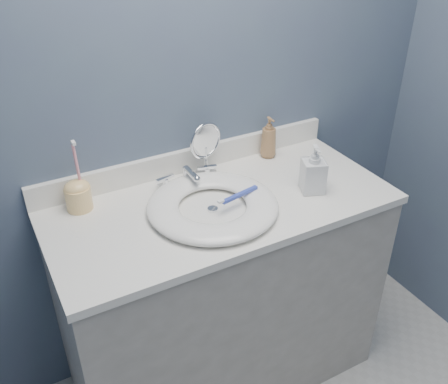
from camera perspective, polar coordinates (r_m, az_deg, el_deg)
back_wall at (r=1.83m, az=-4.50°, el=11.48°), size 2.20×0.02×2.40m
vanity_cabinet at (r=2.03m, az=-0.26°, el=-11.97°), size 1.20×0.55×0.85m
countertop at (r=1.76m, az=-0.30°, el=-1.57°), size 1.22×0.57×0.03m
backsplash at (r=1.93m, az=-4.01°, el=3.70°), size 1.22×0.02×0.09m
basin at (r=1.70m, az=-1.30°, el=-1.55°), size 0.45×0.45×0.04m
drain at (r=1.71m, az=-1.30°, el=-1.97°), size 0.04×0.04×0.01m
faucet at (r=1.85m, az=-4.13°, el=1.64°), size 0.25×0.13×0.07m
makeup_mirror at (r=1.87m, az=-2.13°, el=5.21°), size 0.14×0.08×0.21m
soap_bottle_amber at (r=2.02m, az=5.14°, el=6.24°), size 0.07×0.07×0.17m
soap_bottle_clear at (r=1.80m, az=10.22°, el=2.63°), size 0.11×0.11×0.18m
toothbrush_holder at (r=1.76m, az=-16.34°, el=-0.22°), size 0.09×0.09×0.26m
toothbrush_lying at (r=1.71m, az=1.65°, el=-0.38°), size 0.17×0.05×0.02m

